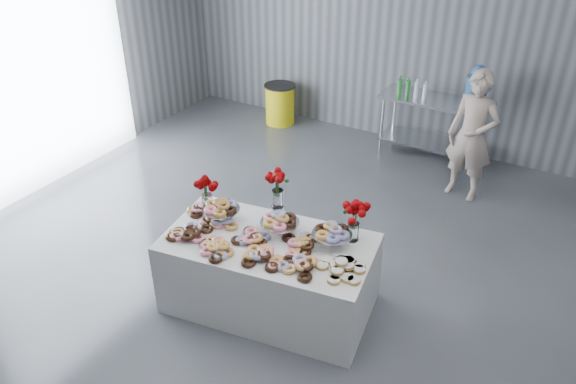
# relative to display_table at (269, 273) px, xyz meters

# --- Properties ---
(ground) EXTENTS (9.00, 9.00, 0.00)m
(ground) POSITION_rel_display_table_xyz_m (0.16, -0.33, -0.38)
(ground) COLOR #3D4045
(ground) RESTS_ON ground
(room_walls) EXTENTS (8.04, 9.04, 4.02)m
(room_walls) POSITION_rel_display_table_xyz_m (-0.12, -0.26, 2.26)
(room_walls) COLOR slate
(room_walls) RESTS_ON ground
(display_table) EXTENTS (2.03, 1.27, 0.75)m
(display_table) POSITION_rel_display_table_xyz_m (0.00, 0.00, 0.00)
(display_table) COLOR white
(display_table) RESTS_ON ground
(prep_table) EXTENTS (1.50, 0.60, 0.90)m
(prep_table) POSITION_rel_display_table_xyz_m (0.36, 3.77, 0.24)
(prep_table) COLOR silver
(prep_table) RESTS_ON ground
(donut_mounds) EXTENTS (1.90, 1.06, 0.09)m
(donut_mounds) POSITION_rel_display_table_xyz_m (0.00, -0.05, 0.42)
(donut_mounds) COLOR #DAA250
(donut_mounds) RESTS_ON display_table
(cake_stand_left) EXTENTS (0.36, 0.36, 0.17)m
(cake_stand_left) POSITION_rel_display_table_xyz_m (-0.57, 0.07, 0.52)
(cake_stand_left) COLOR silver
(cake_stand_left) RESTS_ON display_table
(cake_stand_mid) EXTENTS (0.36, 0.36, 0.17)m
(cake_stand_mid) POSITION_rel_display_table_xyz_m (0.03, 0.16, 0.52)
(cake_stand_mid) COLOR silver
(cake_stand_mid) RESTS_ON display_table
(cake_stand_right) EXTENTS (0.36, 0.36, 0.17)m
(cake_stand_right) POSITION_rel_display_table_xyz_m (0.52, 0.23, 0.52)
(cake_stand_right) COLOR silver
(cake_stand_right) RESTS_ON display_table
(danish_pile) EXTENTS (0.48, 0.48, 0.11)m
(danish_pile) POSITION_rel_display_table_xyz_m (0.76, -0.04, 0.43)
(danish_pile) COLOR silver
(danish_pile) RESTS_ON display_table
(bouquet_left) EXTENTS (0.26, 0.26, 0.42)m
(bouquet_left) POSITION_rel_display_table_xyz_m (-0.78, 0.14, 0.67)
(bouquet_left) COLOR white
(bouquet_left) RESTS_ON display_table
(bouquet_right) EXTENTS (0.26, 0.26, 0.42)m
(bouquet_right) POSITION_rel_display_table_xyz_m (0.65, 0.40, 0.67)
(bouquet_right) COLOR white
(bouquet_right) RESTS_ON display_table
(bouquet_center) EXTENTS (0.26, 0.26, 0.57)m
(bouquet_center) POSITION_rel_display_table_xyz_m (-0.10, 0.34, 0.75)
(bouquet_center) COLOR silver
(bouquet_center) RESTS_ON display_table
(water_jug) EXTENTS (0.28, 0.28, 0.55)m
(water_jug) POSITION_rel_display_table_xyz_m (0.86, 3.77, 0.77)
(water_jug) COLOR #3B7BCA
(water_jug) RESTS_ON prep_table
(drink_bottles) EXTENTS (0.54, 0.08, 0.27)m
(drink_bottles) POSITION_rel_display_table_xyz_m (0.04, 3.67, 0.66)
(drink_bottles) COLOR #268C33
(drink_bottles) RESTS_ON prep_table
(person) EXTENTS (0.65, 0.48, 1.64)m
(person) POSITION_rel_display_table_xyz_m (1.06, 2.99, 0.45)
(person) COLOR #CC8C93
(person) RESTS_ON ground
(trash_barrel) EXTENTS (0.50, 0.50, 0.64)m
(trash_barrel) POSITION_rel_display_table_xyz_m (-2.12, 3.77, -0.05)
(trash_barrel) COLOR yellow
(trash_barrel) RESTS_ON ground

